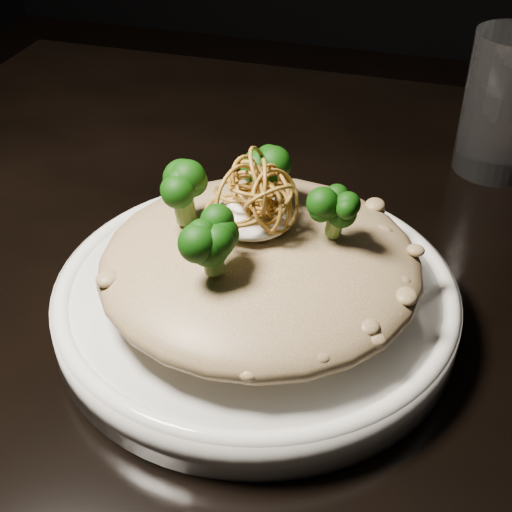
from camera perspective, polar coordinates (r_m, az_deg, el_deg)
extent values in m
cube|color=black|center=(0.57, 11.59, -3.91)|extent=(1.10, 0.80, 0.04)
cylinder|color=black|center=(1.18, -12.38, -3.41)|extent=(0.05, 0.05, 0.71)
cylinder|color=white|center=(0.51, 0.00, -3.62)|extent=(0.28, 0.28, 0.03)
ellipsoid|color=brown|center=(0.48, 0.33, -0.61)|extent=(0.22, 0.22, 0.05)
ellipsoid|color=silver|center=(0.47, -0.29, 3.15)|extent=(0.05, 0.05, 0.01)
cylinder|color=white|center=(0.71, 19.29, 11.37)|extent=(0.08, 0.08, 0.13)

